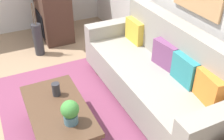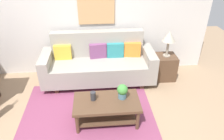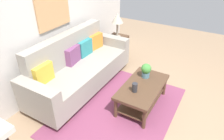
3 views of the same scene
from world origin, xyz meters
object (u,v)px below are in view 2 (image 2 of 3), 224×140
Objects in this scene: couch at (99,64)px; throw_pillow_orange at (132,49)px; throw_pillow_teal at (115,50)px; framed_painting at (96,8)px; table_lamp at (169,37)px; tabletop_vase at (93,96)px; throw_pillow_plum at (98,51)px; coffee_table at (107,106)px; potted_plant_tabletop at (122,91)px; throw_pillow_mustard at (63,52)px; side_table at (165,67)px.

couch reaches higher than throw_pillow_orange.
framed_painting reaches higher than throw_pillow_teal.
table_lamp is 0.74× the size of framed_painting.
framed_painting is (-1.49, 0.48, 0.51)m from table_lamp.
tabletop_vase is at bearing -123.09° from throw_pillow_orange.
throw_pillow_plum is at bearing 90.00° from couch.
throw_pillow_teal is 0.33× the size of coffee_table.
throw_pillow_orange reaches higher than potted_plant_tabletop.
throw_pillow_mustard and throw_pillow_orange have the same top height.
couch is 1.28m from potted_plant_tabletop.
potted_plant_tabletop is at bearing -77.95° from framed_painting.
table_lamp reaches higher than throw_pillow_mustard.
throw_pillow_orange is at bearing 169.42° from table_lamp.
potted_plant_tabletop is (-0.02, -1.34, -0.11)m from throw_pillow_teal.
tabletop_vase is at bearing -179.00° from potted_plant_tabletop.
side_table is at bearing -0.50° from couch.
side_table is at bearing 36.87° from tabletop_vase.
throw_pillow_plum is 0.47× the size of framed_painting.
throw_pillow_teal is 1.45m from tabletop_vase.
throw_pillow_teal is at bearing 172.94° from table_lamp.
tabletop_vase is at bearing 166.06° from coffee_table.
throw_pillow_teal is (0.38, 0.12, 0.25)m from couch.
throw_pillow_teal is 0.64× the size of side_table.
side_table is at bearing -3.52° from throw_pillow_mustard.
framed_painting reaches higher than coffee_table.
throw_pillow_orange reaches higher than coffee_table.
tabletop_vase is at bearing -110.48° from throw_pillow_teal.
coffee_table is at bearing -13.94° from tabletop_vase.
coffee_table is (-0.28, -1.40, -0.37)m from throw_pillow_teal.
throw_pillow_teal is 1.48m from coffee_table.
throw_pillow_plum is 0.75m from throw_pillow_orange.
throw_pillow_orange is 0.47× the size of framed_painting.
side_table is 1.98m from framed_painting.
couch reaches higher than throw_pillow_mustard.
throw_pillow_mustard is 1.74m from potted_plant_tabletop.
coffee_table is 4.20× the size of potted_plant_tabletop.
framed_painting is (-0.09, 1.75, 1.19)m from coffee_table.
side_table is at bearing 180.00° from table_lamp.
coffee_table is (0.09, -1.40, -0.37)m from throw_pillow_plum.
table_lamp is (1.11, -0.14, 0.31)m from throw_pillow_teal.
side_table is (2.24, -0.14, -0.40)m from throw_pillow_mustard.
framed_painting is at bearing 155.58° from throw_pillow_orange.
throw_pillow_orange is 2.33× the size of tabletop_vase.
tabletop_vase is (-0.13, -1.23, 0.08)m from couch.
throw_pillow_teal reaches higher than coffee_table.
throw_pillow_orange is 1.16m from framed_painting.
potted_plant_tabletop is (-0.39, -1.34, -0.11)m from throw_pillow_orange.
throw_pillow_teal is 2.33× the size of tabletop_vase.
coffee_table is 0.38m from potted_plant_tabletop.
throw_pillow_plum is 2.33× the size of tabletop_vase.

